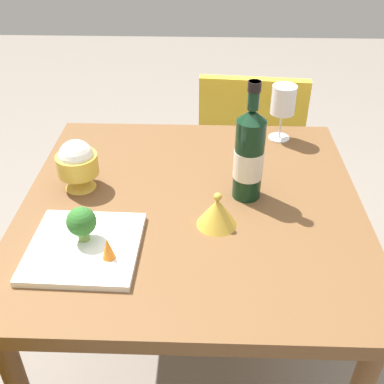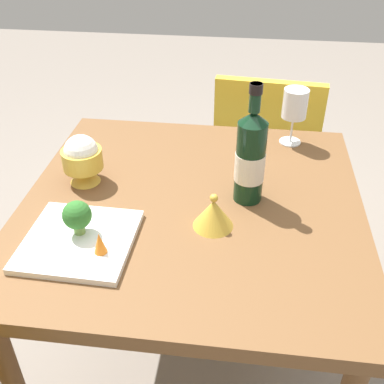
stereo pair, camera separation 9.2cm
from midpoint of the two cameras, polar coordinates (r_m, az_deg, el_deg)
name	(u,v)px [view 1 (the left image)]	position (r m, az deg, el deg)	size (l,w,h in m)	color
ground_plane	(192,371)	(1.77, -1.59, -21.12)	(8.00, 8.00, 0.00)	gray
dining_table	(192,227)	(1.28, -2.06, -4.38)	(0.89, 0.89, 0.75)	brown
chair_near_window	(249,147)	(1.93, 5.66, 5.52)	(0.43, 0.43, 0.85)	gold
wine_bottle	(249,155)	(1.19, 4.78, 4.53)	(0.08, 0.08, 0.32)	black
wine_glass	(283,101)	(1.49, 9.33, 10.84)	(0.08, 0.08, 0.18)	white
rice_bowl	(77,164)	(1.29, -15.83, 3.27)	(0.11, 0.11, 0.14)	gold
rice_bowl_lid	(217,212)	(1.13, 0.75, -2.51)	(0.10, 0.10, 0.09)	gold
serving_plate	(84,247)	(1.11, -15.35, -6.60)	(0.26, 0.26, 0.02)	white
broccoli_floret	(82,222)	(1.09, -15.72, -3.64)	(0.07, 0.07, 0.09)	#729E4C
carrot_garnish_left	(108,248)	(1.05, -12.75, -6.81)	(0.03, 0.03, 0.05)	orange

